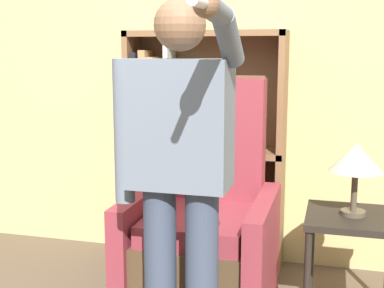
{
  "coord_description": "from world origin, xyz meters",
  "views": [
    {
      "loc": [
        1.0,
        -1.61,
        1.48
      ],
      "look_at": [
        0.32,
        0.89,
        1.02
      ],
      "focal_mm": 50.0,
      "sensor_mm": 36.0,
      "label": 1
    }
  ],
  "objects_px": {
    "armchair": "(204,237)",
    "person_standing": "(179,166)",
    "bookcase": "(186,152)",
    "side_table": "(352,232)",
    "table_lamp": "(356,160)"
  },
  "relations": [
    {
      "from": "bookcase",
      "to": "side_table",
      "type": "bearing_deg",
      "value": -28.62
    },
    {
      "from": "person_standing",
      "to": "bookcase",
      "type": "bearing_deg",
      "value": 104.59
    },
    {
      "from": "armchair",
      "to": "side_table",
      "type": "bearing_deg",
      "value": 0.29
    },
    {
      "from": "person_standing",
      "to": "side_table",
      "type": "relative_size",
      "value": 2.8
    },
    {
      "from": "person_standing",
      "to": "table_lamp",
      "type": "relative_size",
      "value": 4.34
    },
    {
      "from": "bookcase",
      "to": "side_table",
      "type": "relative_size",
      "value": 2.65
    },
    {
      "from": "bookcase",
      "to": "person_standing",
      "type": "height_order",
      "value": "person_standing"
    },
    {
      "from": "table_lamp",
      "to": "bookcase",
      "type": "bearing_deg",
      "value": 151.38
    },
    {
      "from": "side_table",
      "to": "person_standing",
      "type": "bearing_deg",
      "value": -138.27
    },
    {
      "from": "bookcase",
      "to": "table_lamp",
      "type": "bearing_deg",
      "value": -28.62
    },
    {
      "from": "armchair",
      "to": "person_standing",
      "type": "relative_size",
      "value": 0.77
    },
    {
      "from": "person_standing",
      "to": "armchair",
      "type": "bearing_deg",
      "value": 94.58
    },
    {
      "from": "armchair",
      "to": "table_lamp",
      "type": "height_order",
      "value": "armchair"
    },
    {
      "from": "armchair",
      "to": "table_lamp",
      "type": "xyz_separation_m",
      "value": [
        0.82,
        0.0,
        0.5
      ]
    },
    {
      "from": "bookcase",
      "to": "armchair",
      "type": "relative_size",
      "value": 1.22
    }
  ]
}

